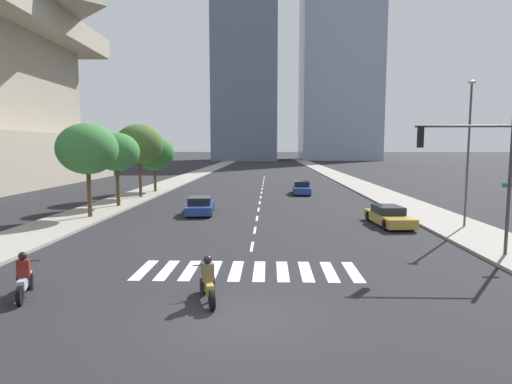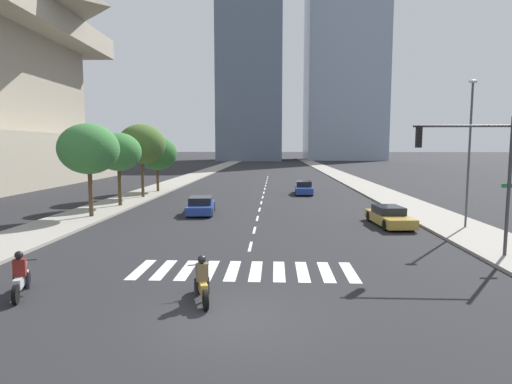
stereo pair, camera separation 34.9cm
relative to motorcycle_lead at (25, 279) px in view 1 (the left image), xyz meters
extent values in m
plane|color=#232326|center=(6.97, -1.51, -0.58)|extent=(800.00, 800.00, 0.00)
cube|color=gray|center=(18.93, 28.49, -0.51)|extent=(4.00, 260.00, 0.15)
cube|color=gray|center=(-4.98, 28.49, -0.51)|extent=(4.00, 260.00, 0.15)
cube|color=silver|center=(2.92, 3.06, -0.58)|extent=(0.45, 2.69, 0.01)
cube|color=silver|center=(3.82, 3.06, -0.58)|extent=(0.45, 2.69, 0.01)
cube|color=silver|center=(4.72, 3.06, -0.58)|extent=(0.45, 2.69, 0.01)
cube|color=silver|center=(5.62, 3.06, -0.58)|extent=(0.45, 2.69, 0.01)
cube|color=silver|center=(6.52, 3.06, -0.58)|extent=(0.45, 2.69, 0.01)
cube|color=silver|center=(7.42, 3.06, -0.58)|extent=(0.45, 2.69, 0.01)
cube|color=silver|center=(8.32, 3.06, -0.58)|extent=(0.45, 2.69, 0.01)
cube|color=silver|center=(9.22, 3.06, -0.58)|extent=(0.45, 2.69, 0.01)
cube|color=silver|center=(10.12, 3.06, -0.58)|extent=(0.45, 2.69, 0.01)
cube|color=silver|center=(11.02, 3.06, -0.58)|extent=(0.45, 2.69, 0.01)
cube|color=silver|center=(6.97, 7.06, -0.58)|extent=(0.14, 2.00, 0.01)
cube|color=silver|center=(6.97, 11.06, -0.58)|extent=(0.14, 2.00, 0.01)
cube|color=silver|center=(6.97, 15.06, -0.58)|extent=(0.14, 2.00, 0.01)
cube|color=silver|center=(6.97, 19.06, -0.58)|extent=(0.14, 2.00, 0.01)
cube|color=silver|center=(6.97, 23.06, -0.58)|extent=(0.14, 2.00, 0.01)
cube|color=silver|center=(6.97, 27.06, -0.58)|extent=(0.14, 2.00, 0.01)
cube|color=silver|center=(6.97, 31.06, -0.58)|extent=(0.14, 2.00, 0.01)
cube|color=silver|center=(6.97, 35.06, -0.58)|extent=(0.14, 2.00, 0.01)
cube|color=silver|center=(6.97, 39.06, -0.58)|extent=(0.14, 2.00, 0.01)
cube|color=silver|center=(6.97, 43.06, -0.58)|extent=(0.14, 2.00, 0.01)
cube|color=silver|center=(6.97, 47.06, -0.58)|extent=(0.14, 2.00, 0.01)
cube|color=silver|center=(6.97, 51.06, -0.58)|extent=(0.14, 2.00, 0.01)
cube|color=silver|center=(6.97, 55.06, -0.58)|extent=(0.14, 2.00, 0.01)
cylinder|color=black|center=(-0.28, 0.76, -0.28)|extent=(0.32, 0.60, 0.60)
cylinder|color=black|center=(0.27, -0.73, -0.28)|extent=(0.32, 0.60, 0.60)
cube|color=#B7BABF|center=(-0.01, 0.01, -0.06)|extent=(0.64, 1.26, 0.32)
cylinder|color=#B2B2B7|center=(-0.24, 0.66, 0.02)|extent=(0.17, 0.32, 0.67)
cylinder|color=black|center=(-0.26, 0.71, 0.39)|extent=(0.67, 0.27, 0.04)
cube|color=maroon|center=(0.03, -0.08, 0.37)|extent=(0.42, 0.35, 0.55)
sphere|color=black|center=(0.03, -0.08, 0.78)|extent=(0.26, 0.26, 0.26)
cylinder|color=black|center=(-0.17, -0.05, -0.11)|extent=(0.15, 0.15, 0.55)
cylinder|color=black|center=(0.16, 0.08, -0.11)|extent=(0.15, 0.15, 0.55)
cylinder|color=black|center=(5.66, 0.50, -0.28)|extent=(0.30, 0.61, 0.60)
cylinder|color=black|center=(6.12, -0.91, -0.28)|extent=(0.30, 0.61, 0.60)
cube|color=#B28E38|center=(5.89, -0.21, -0.06)|extent=(0.58, 1.20, 0.32)
cylinder|color=#B2B2B7|center=(5.69, 0.41, 0.02)|extent=(0.16, 0.32, 0.67)
cylinder|color=black|center=(5.68, 0.45, 0.39)|extent=(0.68, 0.25, 0.04)
cube|color=brown|center=(5.92, -0.30, 0.37)|extent=(0.42, 0.34, 0.55)
sphere|color=black|center=(5.92, -0.30, 0.78)|extent=(0.26, 0.26, 0.26)
cylinder|color=black|center=(5.72, -0.26, -0.11)|extent=(0.15, 0.15, 0.55)
cylinder|color=black|center=(6.06, -0.15, -0.11)|extent=(0.15, 0.15, 0.55)
cube|color=navy|center=(11.10, 29.94, -0.12)|extent=(1.90, 4.65, 0.60)
cube|color=black|center=(11.11, 30.17, 0.45)|extent=(1.59, 2.12, 0.54)
cylinder|color=black|center=(11.80, 28.36, -0.26)|extent=(0.25, 0.65, 0.64)
cylinder|color=black|center=(10.27, 28.42, -0.26)|extent=(0.25, 0.65, 0.64)
cylinder|color=black|center=(11.93, 31.47, -0.26)|extent=(0.25, 0.65, 0.64)
cylinder|color=black|center=(10.40, 31.53, -0.26)|extent=(0.25, 0.65, 0.64)
cube|color=#B28E38|center=(15.14, 12.83, -0.15)|extent=(2.08, 4.71, 0.55)
cube|color=black|center=(15.12, 13.06, 0.36)|extent=(1.67, 2.18, 0.46)
cylinder|color=black|center=(16.03, 11.34, -0.26)|extent=(0.27, 0.66, 0.64)
cylinder|color=black|center=(14.49, 11.22, -0.26)|extent=(0.27, 0.66, 0.64)
cylinder|color=black|center=(15.78, 14.45, -0.26)|extent=(0.27, 0.66, 0.64)
cylinder|color=black|center=(14.24, 14.32, -0.26)|extent=(0.27, 0.66, 0.64)
cube|color=navy|center=(2.82, 17.00, -0.14)|extent=(2.18, 4.73, 0.56)
cube|color=black|center=(2.84, 16.77, 0.40)|extent=(1.74, 2.20, 0.52)
cylinder|color=black|center=(1.88, 18.48, -0.26)|extent=(0.28, 0.66, 0.64)
cylinder|color=black|center=(3.48, 18.62, -0.26)|extent=(0.28, 0.66, 0.64)
cylinder|color=black|center=(2.16, 15.37, -0.26)|extent=(0.28, 0.66, 0.64)
cylinder|color=black|center=(3.76, 15.52, -0.26)|extent=(0.28, 0.66, 0.64)
cylinder|color=#333335|center=(18.03, 5.36, 2.52)|extent=(0.14, 0.14, 5.90)
cylinder|color=#333335|center=(15.99, 5.36, 5.06)|extent=(4.08, 0.10, 0.10)
cube|color=black|center=(14.20, 5.36, 4.61)|extent=(0.20, 0.28, 0.90)
sphere|color=red|center=(14.20, 5.36, 4.91)|extent=(0.18, 0.18, 0.18)
sphere|color=orange|center=(14.20, 5.36, 4.61)|extent=(0.18, 0.18, 0.18)
sphere|color=green|center=(14.20, 5.36, 4.31)|extent=(0.18, 0.18, 0.18)
cube|color=#19662D|center=(18.03, 5.36, 2.57)|extent=(0.60, 0.04, 0.18)
cylinder|color=#3F3F42|center=(19.23, 11.83, 3.66)|extent=(0.12, 0.12, 8.18)
ellipsoid|color=beige|center=(19.23, 11.83, 7.85)|extent=(0.50, 0.24, 0.20)
cylinder|color=#4C3823|center=(-4.18, 14.59, 1.03)|extent=(0.28, 0.28, 2.93)
ellipsoid|color=#387538|center=(-4.18, 14.59, 4.08)|extent=(3.95, 3.95, 3.36)
cylinder|color=#4C3823|center=(-4.18, 19.86, 0.98)|extent=(0.28, 0.28, 2.83)
ellipsoid|color=#387538|center=(-4.18, 19.86, 3.81)|extent=(3.54, 3.54, 3.01)
cylinder|color=#4C3823|center=(-4.18, 25.67, 1.14)|extent=(0.28, 0.28, 3.15)
ellipsoid|color=#426028|center=(-4.18, 25.67, 4.45)|extent=(4.33, 4.33, 3.68)
cylinder|color=#4C3823|center=(-4.18, 30.67, 0.72)|extent=(0.28, 0.28, 2.31)
ellipsoid|color=#2D662D|center=(-4.18, 30.67, 3.52)|extent=(4.10, 4.10, 3.49)
cube|color=slate|center=(-0.73, 139.90, 44.04)|extent=(22.11, 26.75, 89.25)
cube|color=#8C9EB2|center=(33.63, 150.07, 42.93)|extent=(27.95, 30.00, 87.02)
camera|label=1|loc=(7.80, -12.74, 4.19)|focal=29.42mm
camera|label=2|loc=(8.15, -12.73, 4.19)|focal=29.42mm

